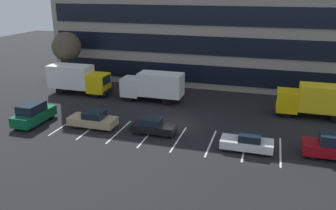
{
  "coord_description": "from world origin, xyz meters",
  "views": [
    {
      "loc": [
        8.39,
        -29.56,
        12.45
      ],
      "look_at": [
        -0.92,
        1.31,
        1.4
      ],
      "focal_mm": 36.98,
      "sensor_mm": 36.0,
      "label": 1
    }
  ],
  "objects": [
    {
      "name": "office_building",
      "position": [
        0.0,
        17.95,
        10.8
      ],
      "size": [
        41.85,
        11.11,
        21.6
      ],
      "color": "gray",
      "rests_on": "ground_plane"
    },
    {
      "name": "box_truck_yellow",
      "position": [
        -13.78,
        6.16,
        1.97
      ],
      "size": [
        7.53,
        2.49,
        3.49
      ],
      "color": "yellow",
      "rests_on": "ground_plane"
    },
    {
      "name": "sedan_white",
      "position": [
        7.21,
        -3.71,
        0.7
      ],
      "size": [
        4.13,
        1.73,
        1.48
      ],
      "color": "white",
      "rests_on": "ground_plane"
    },
    {
      "name": "ground_plane",
      "position": [
        0.0,
        0.0,
        0.0
      ],
      "size": [
        120.0,
        120.0,
        0.0
      ],
      "primitive_type": "plane",
      "color": "black"
    },
    {
      "name": "sedan_tan",
      "position": [
        -6.94,
        -2.89,
        0.75
      ],
      "size": [
        4.45,
        1.86,
        1.59
      ],
      "color": "tan",
      "rests_on": "ground_plane"
    },
    {
      "name": "box_truck_white",
      "position": [
        -4.14,
        6.1,
        1.88
      ],
      "size": [
        7.19,
        2.38,
        3.33
      ],
      "color": "white",
      "rests_on": "ground_plane"
    },
    {
      "name": "suv_maroon",
      "position": [
        13.54,
        -3.12,
        0.93
      ],
      "size": [
        4.28,
        1.81,
        1.94
      ],
      "color": "maroon",
      "rests_on": "ground_plane"
    },
    {
      "name": "sedan_black",
      "position": [
        -1.07,
        -2.66,
        0.66
      ],
      "size": [
        3.92,
        1.64,
        1.4
      ],
      "color": "black",
      "rests_on": "ground_plane"
    },
    {
      "name": "lot_markings",
      "position": [
        0.0,
        -3.18,
        0.0
      ],
      "size": [
        19.74,
        5.4,
        0.01
      ],
      "color": "silver",
      "rests_on": "ground_plane"
    },
    {
      "name": "suv_forest",
      "position": [
        -12.79,
        -3.73,
        1.0
      ],
      "size": [
        1.94,
        4.57,
        2.07
      ],
      "color": "#0C5933",
      "rests_on": "ground_plane"
    },
    {
      "name": "bare_tree",
      "position": [
        -17.0,
        9.29,
        5.13
      ],
      "size": [
        3.74,
        3.74,
        7.02
      ],
      "color": "#473323",
      "rests_on": "ground_plane"
    },
    {
      "name": "box_truck_yellow_all",
      "position": [
        12.99,
        5.8,
        1.89
      ],
      "size": [
        7.22,
        2.39,
        3.35
      ],
      "color": "yellow",
      "rests_on": "ground_plane"
    }
  ]
}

